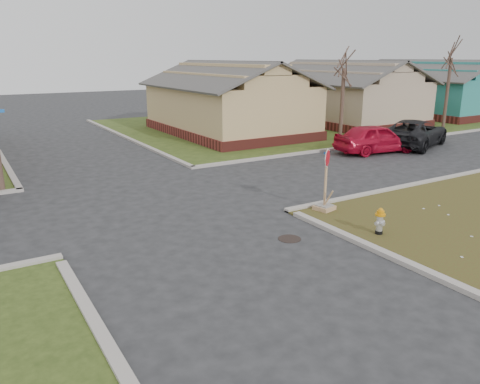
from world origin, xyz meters
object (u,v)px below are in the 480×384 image
fire_hydrant (380,220)px  red_sedan (376,138)px  dark_pickup (414,133)px  stop_sign (325,197)px

fire_hydrant → red_sedan: (8.90, 8.52, 0.29)m
dark_pickup → stop_sign: bearing=96.3°
red_sedan → stop_sign: bearing=133.3°
stop_sign → dark_pickup: 13.56m
fire_hydrant → red_sedan: red_sedan is taller
red_sedan → dark_pickup: red_sedan is taller
stop_sign → dark_pickup: (12.03, 6.25, 0.26)m
red_sedan → fire_hydrant: bearing=142.5°
fire_hydrant → dark_pickup: bearing=34.8°
fire_hydrant → dark_pickup: 14.95m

